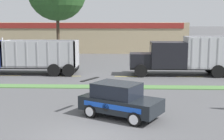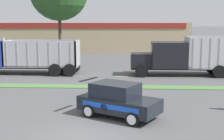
# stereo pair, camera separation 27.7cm
# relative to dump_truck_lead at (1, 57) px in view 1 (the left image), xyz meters

# --- Properties ---
(ground_plane) EXTENTS (600.00, 600.00, 0.00)m
(ground_plane) POSITION_rel_dump_truck_lead_xyz_m (9.69, -15.46, -1.61)
(ground_plane) COLOR #515154
(grass_verge) EXTENTS (120.00, 1.21, 0.06)m
(grass_verge) POSITION_rel_dump_truck_lead_xyz_m (9.69, -5.51, -1.58)
(grass_verge) COLOR #517F42
(grass_verge) RESTS_ON ground_plane
(centre_line_3) EXTENTS (2.40, 0.14, 0.01)m
(centre_line_3) POSITION_rel_dump_truck_lead_xyz_m (0.86, -0.90, -1.61)
(centre_line_3) COLOR yellow
(centre_line_3) RESTS_ON ground_plane
(centre_line_4) EXTENTS (2.40, 0.14, 0.01)m
(centre_line_4) POSITION_rel_dump_truck_lead_xyz_m (6.26, -0.90, -1.61)
(centre_line_4) COLOR yellow
(centre_line_4) RESTS_ON ground_plane
(centre_line_5) EXTENTS (2.40, 0.14, 0.01)m
(centre_line_5) POSITION_rel_dump_truck_lead_xyz_m (11.66, -0.90, -1.61)
(centre_line_5) COLOR yellow
(centre_line_5) RESTS_ON ground_plane
(centre_line_6) EXTENTS (2.40, 0.14, 0.01)m
(centre_line_6) POSITION_rel_dump_truck_lead_xyz_m (17.06, -0.90, -1.61)
(centre_line_6) COLOR yellow
(centre_line_6) RESTS_ON ground_plane
(dump_truck_lead) EXTENTS (11.81, 2.64, 3.39)m
(dump_truck_lead) POSITION_rel_dump_truck_lead_xyz_m (0.00, 0.00, 0.00)
(dump_truck_lead) COLOR black
(dump_truck_lead) RESTS_ON ground_plane
(dump_truck_mid) EXTENTS (10.79, 2.68, 3.51)m
(dump_truck_mid) POSITION_rel_dump_truck_lead_xyz_m (16.39, -0.06, 0.00)
(dump_truck_mid) COLOR black
(dump_truck_mid) RESTS_ON ground_plane
(rally_car) EXTENTS (4.42, 3.59, 1.77)m
(rally_car) POSITION_rel_dump_truck_lead_xyz_m (11.10, -12.68, -0.72)
(rally_car) COLOR black
(rally_car) RESTS_ON ground_plane
(store_building_backdrop) EXTENTS (33.48, 12.10, 4.64)m
(store_building_backdrop) POSITION_rel_dump_truck_lead_xyz_m (4.05, 24.49, 0.71)
(store_building_backdrop) COLOR tan
(store_building_backdrop) RESTS_ON ground_plane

